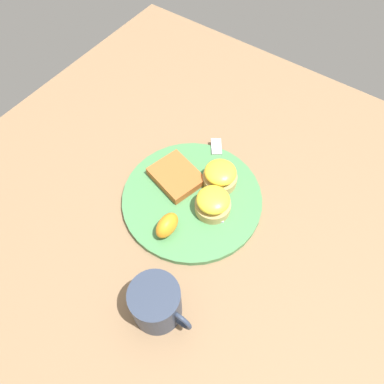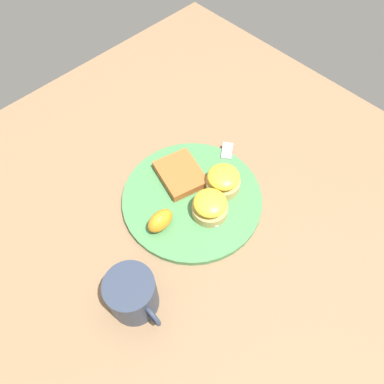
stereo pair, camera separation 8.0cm
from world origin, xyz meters
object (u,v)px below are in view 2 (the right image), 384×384
at_px(orange_wedge, 160,221).
at_px(cup, 133,295).
at_px(sandwich_benedict_right, 223,180).
at_px(fork, 223,176).
at_px(sandwich_benedict_left, 210,206).
at_px(hashbrown_patty, 180,174).

relative_size(orange_wedge, cup, 0.49).
relative_size(sandwich_benedict_right, fork, 0.39).
xyz_separation_m(sandwich_benedict_left, fork, (-0.04, 0.09, -0.02)).
bearing_deg(cup, hashbrown_patty, 119.74).
xyz_separation_m(sandwich_benedict_right, orange_wedge, (-0.02, -0.16, -0.00)).
xyz_separation_m(hashbrown_patty, orange_wedge, (0.06, -0.12, 0.01)).
bearing_deg(fork, cup, -76.53).
bearing_deg(sandwich_benedict_left, fork, 116.08).
xyz_separation_m(hashbrown_patty, cup, (0.14, -0.25, 0.02)).
xyz_separation_m(sandwich_benedict_right, cup, (0.06, -0.30, 0.01)).
bearing_deg(fork, hashbrown_patty, -134.86).
distance_m(sandwich_benedict_left, cup, 0.24).
relative_size(sandwich_benedict_left, hashbrown_patty, 0.70).
distance_m(hashbrown_patty, cup, 0.29).
distance_m(hashbrown_patty, orange_wedge, 0.13).
bearing_deg(fork, sandwich_benedict_left, -63.92).
bearing_deg(sandwich_benedict_right, orange_wedge, -97.83).
distance_m(orange_wedge, cup, 0.16).
relative_size(sandwich_benedict_right, cup, 0.63).
height_order(sandwich_benedict_left, cup, cup).
bearing_deg(cup, fork, 103.47).
xyz_separation_m(sandwich_benedict_left, cup, (0.03, -0.24, 0.01)).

